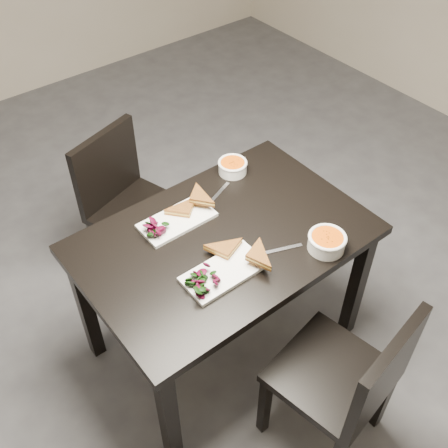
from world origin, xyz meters
The scene contains 14 objects.
ground centered at (0.00, 0.00, 0.00)m, with size 5.00×5.00×0.00m, color #47474C.
table centered at (-0.18, -0.45, 0.65)m, with size 1.20×0.80×0.75m.
chair_near centered at (-0.12, -1.15, 0.48)m, with size 0.48×0.48×0.85m.
chair_far centered at (-0.25, 0.28, 0.48)m, with size 0.53×0.53×0.85m.
plate_near centered at (-0.31, -0.61, 0.76)m, with size 0.33×0.16×0.02m, color white.
sandwich_near centered at (-0.24, -0.59, 0.79)m, with size 0.16×0.12×0.05m, color #95551F, non-canonical shape.
salad_near centered at (-0.41, -0.61, 0.79)m, with size 0.10×0.09×0.05m, color black, non-canonical shape.
soup_bowl_near centered at (0.10, -0.76, 0.79)m, with size 0.16×0.16×0.07m.
cutlery_near centered at (-0.05, -0.65, 0.75)m, with size 0.18×0.02×0.00m, color silver.
plate_far centered at (-0.29, -0.26, 0.76)m, with size 0.32×0.16×0.02m, color white.
sandwich_far centered at (-0.22, -0.27, 0.79)m, with size 0.16×0.12×0.05m, color #95551F, non-canonical shape.
salad_far centered at (-0.39, -0.26, 0.79)m, with size 0.10×0.09×0.04m, color black, non-canonical shape.
soup_bowl_far centered at (0.11, -0.14, 0.79)m, with size 0.14×0.14×0.06m.
cutlery_far centered at (-0.04, -0.22, 0.75)m, with size 0.18×0.02×0.00m, color silver.
Camera 1 is at (-1.15, -1.68, 2.34)m, focal length 43.12 mm.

